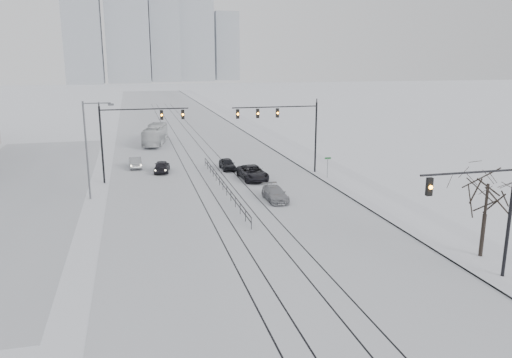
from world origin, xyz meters
The scene contains 19 objects.
road centered at (0.00, 60.00, 0.01)m, with size 22.00×260.00×0.02m, color silver.
sidewalk_east centered at (13.50, 60.00, 0.08)m, with size 5.00×260.00×0.16m, color white.
curb centered at (11.05, 60.00, 0.06)m, with size 0.10×260.00×0.12m, color gray.
parking_strip centered at (-20.00, 35.00, 0.01)m, with size 14.00×60.00×0.03m, color silver.
tram_rails centered at (0.00, 40.00, 0.02)m, with size 5.30×180.00×0.01m.
skyline centered at (5.02, 273.63, 30.65)m, with size 96.00×48.00×72.00m.
traffic_mast_near centered at (10.79, 6.00, 4.56)m, with size 6.10×0.37×7.00m.
traffic_mast_ne centered at (8.15, 34.99, 5.76)m, with size 9.60×0.37×8.00m.
traffic_mast_nw centered at (-8.52, 36.00, 5.57)m, with size 9.10×0.37×8.00m.
street_light_west centered at (-12.20, 30.00, 5.21)m, with size 2.73×0.25×9.00m.
bare_tree centered at (13.20, 9.00, 4.49)m, with size 4.40×4.40×6.10m.
median_fence centered at (0.00, 30.00, 0.53)m, with size 0.06×24.00×1.00m.
street_sign centered at (11.80, 32.00, 1.61)m, with size 0.70×0.06×2.40m.
sedan_sb_inner centered at (-5.32, 39.68, 0.69)m, with size 1.64×4.07×1.39m, color black.
sedan_sb_outer centered at (-8.25, 42.89, 0.66)m, with size 1.40×4.02×1.32m, color gray.
sedan_nb_front centered at (3.91, 33.67, 0.75)m, with size 2.49×5.39×1.50m, color black.
sedan_nb_right centered at (3.99, 25.29, 0.63)m, with size 1.76×4.34×1.26m, color gray.
sedan_nb_far centered at (2.21, 39.29, 0.65)m, with size 1.53×3.80×1.30m, color black.
box_truck centered at (-5.02, 59.38, 1.44)m, with size 2.43×10.37×2.89m, color silver.
Camera 1 is at (-8.38, -16.96, 12.66)m, focal length 35.00 mm.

